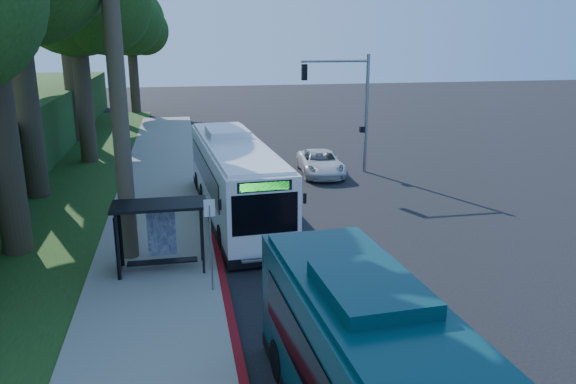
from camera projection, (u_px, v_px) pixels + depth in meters
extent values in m
plane|color=black|center=(332.00, 231.00, 23.93)|extent=(140.00, 140.00, 0.00)
cube|color=gray|center=(157.00, 242.00, 22.56)|extent=(4.50, 70.00, 0.12)
cube|color=maroon|center=(222.00, 278.00, 19.21)|extent=(0.25, 30.00, 0.13)
cube|color=#234719|center=(35.00, 213.00, 26.23)|extent=(8.00, 70.00, 0.06)
cube|color=black|center=(159.00, 205.00, 19.12)|extent=(3.20, 1.50, 0.10)
cube|color=black|center=(118.00, 243.00, 19.20)|extent=(0.06, 1.30, 2.20)
cube|color=navy|center=(162.00, 232.00, 20.12)|extent=(1.00, 0.12, 1.70)
cube|color=black|center=(163.00, 262.00, 19.58)|extent=(2.40, 0.40, 0.06)
cube|color=black|center=(121.00, 237.00, 19.78)|extent=(0.08, 0.08, 2.40)
cube|color=black|center=(201.00, 232.00, 20.30)|extent=(0.08, 0.08, 2.40)
cube|color=black|center=(118.00, 250.00, 18.65)|extent=(0.08, 0.08, 2.40)
cube|color=black|center=(203.00, 244.00, 19.17)|extent=(0.08, 0.08, 2.40)
cylinder|color=gray|center=(211.00, 250.00, 17.80)|extent=(0.06, 0.06, 3.00)
cube|color=white|center=(209.00, 208.00, 17.42)|extent=(0.35, 0.04, 0.55)
cylinder|color=gray|center=(366.00, 114.00, 33.31)|extent=(0.20, 0.20, 7.00)
cylinder|color=gray|center=(335.00, 61.00, 32.10)|extent=(4.00, 0.14, 0.14)
cube|color=black|center=(304.00, 72.00, 31.92)|extent=(0.30, 0.30, 0.90)
cube|color=black|center=(362.00, 129.00, 33.51)|extent=(0.25, 0.25, 0.35)
cylinder|color=#4C3F2D|center=(117.00, 83.00, 19.22)|extent=(0.60, 0.60, 13.00)
cylinder|color=#382B1E|center=(0.00, 116.00, 20.18)|extent=(1.10, 1.10, 10.50)
cylinder|color=#382B1E|center=(24.00, 80.00, 27.35)|extent=(1.18, 1.18, 11.90)
cylinder|color=#382B1E|center=(83.00, 86.00, 35.47)|extent=(1.06, 1.06, 9.80)
sphere|color=#1D3D10|center=(101.00, 4.00, 33.26)|extent=(5.88, 5.88, 5.88)
sphere|color=#1D3D10|center=(54.00, 1.00, 35.17)|extent=(5.46, 5.46, 5.46)
cylinder|color=#382B1E|center=(70.00, 68.00, 42.46)|extent=(1.14, 1.14, 11.20)
cylinder|color=#382B1E|center=(116.00, 74.00, 50.76)|extent=(1.02, 1.02, 9.10)
sphere|color=#1D3D10|center=(111.00, 10.00, 49.24)|extent=(8.00, 8.00, 8.00)
sphere|color=#1D3D10|center=(129.00, 22.00, 48.69)|extent=(5.60, 5.60, 5.60)
sphere|color=#1D3D10|center=(97.00, 19.00, 50.51)|extent=(5.20, 5.20, 5.20)
cylinder|color=#382B1E|center=(134.00, 72.00, 58.60)|extent=(0.98, 0.98, 8.40)
sphere|color=#1D3D10|center=(130.00, 21.00, 57.19)|extent=(7.00, 7.00, 7.00)
sphere|color=#1D3D10|center=(144.00, 31.00, 56.72)|extent=(4.90, 4.90, 4.90)
sphere|color=#1D3D10|center=(119.00, 28.00, 58.31)|extent=(4.55, 4.55, 4.55)
cube|color=white|center=(235.00, 177.00, 25.35)|extent=(3.43, 12.69, 2.98)
cube|color=black|center=(236.00, 210.00, 25.77)|extent=(3.46, 12.76, 0.37)
cube|color=black|center=(233.00, 169.00, 25.76)|extent=(3.32, 9.94, 1.15)
cube|color=black|center=(265.00, 214.00, 19.50)|extent=(2.35, 0.27, 1.46)
cube|color=black|center=(217.00, 145.00, 31.05)|extent=(2.14, 0.26, 1.05)
cube|color=#19E533|center=(265.00, 186.00, 19.22)|extent=(1.74, 0.21, 0.29)
cube|color=white|center=(234.00, 144.00, 24.93)|extent=(3.18, 12.05, 0.13)
cube|color=white|center=(227.00, 132.00, 26.83)|extent=(2.02, 2.72, 0.37)
cylinder|color=black|center=(223.00, 238.00, 21.68)|extent=(0.38, 1.06, 1.05)
cylinder|color=black|center=(283.00, 232.00, 22.27)|extent=(0.38, 1.06, 1.05)
cylinder|color=black|center=(199.00, 182.00, 29.86)|extent=(0.38, 1.06, 1.05)
cylinder|color=black|center=(243.00, 179.00, 30.45)|extent=(0.38, 1.06, 1.05)
cube|color=black|center=(310.00, 271.00, 14.75)|extent=(2.05, 0.24, 1.00)
cube|color=#0A343A|center=(419.00, 353.00, 8.86)|extent=(3.00, 11.57, 0.12)
cube|color=#0A343A|center=(371.00, 289.00, 10.69)|extent=(1.93, 2.61, 0.35)
cylinder|color=black|center=(280.00, 360.00, 13.60)|extent=(0.36, 1.02, 1.00)
cylinder|color=black|center=(369.00, 347.00, 14.16)|extent=(0.36, 1.02, 1.00)
imported|color=silver|center=(321.00, 163.00, 33.37)|extent=(2.71, 5.25, 1.42)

